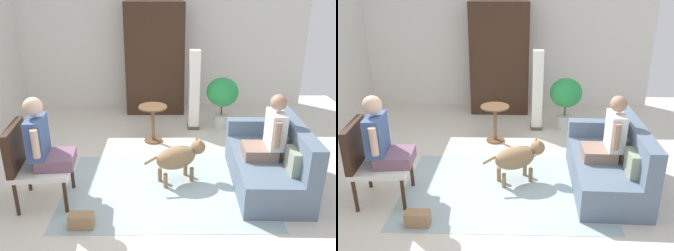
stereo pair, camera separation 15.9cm
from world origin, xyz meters
TOP-DOWN VIEW (x-y plane):
  - ground_plane at (0.00, 0.00)m, footprint 7.88×7.88m
  - back_wall at (0.00, 3.34)m, footprint 6.09×0.12m
  - area_rug at (0.17, -0.10)m, footprint 2.57×1.81m
  - couch at (1.52, 0.04)m, footprint 0.87×1.63m
  - armchair at (-1.40, -0.36)m, footprint 0.69×0.68m
  - person_on_couch at (1.46, 0.01)m, footprint 0.48×0.55m
  - person_on_armchair at (-1.22, -0.34)m, footprint 0.51×0.58m
  - round_end_table at (-0.03, 1.39)m, footprint 0.46×0.46m
  - dog at (0.34, 0.11)m, footprint 0.81×0.50m
  - potted_plant at (1.17, 1.96)m, footprint 0.56×0.56m
  - column_lamp at (0.67, 1.96)m, footprint 0.20×0.20m
  - armoire_cabinet at (-0.02, 2.93)m, footprint 1.13×0.56m
  - handbag at (-0.74, -0.87)m, footprint 0.26×0.14m

SIDE VIEW (x-z plane):
  - ground_plane at x=0.00m, z-range 0.00..0.00m
  - area_rug at x=0.17m, z-range 0.00..0.01m
  - handbag at x=-0.74m, z-range 0.00..0.17m
  - couch at x=1.52m, z-range -0.12..0.73m
  - dog at x=0.34m, z-range 0.07..0.63m
  - round_end_table at x=-0.03m, z-range 0.08..0.69m
  - armchair at x=-1.40m, z-range 0.08..1.06m
  - potted_plant at x=1.17m, z-range 0.16..1.09m
  - column_lamp at x=0.67m, z-range -0.01..1.40m
  - person_on_couch at x=1.46m, z-range 0.31..1.12m
  - person_on_armchair at x=-1.22m, z-range 0.38..1.21m
  - armoire_cabinet at x=-0.02m, z-range 0.00..2.14m
  - back_wall at x=0.00m, z-range 0.00..2.51m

